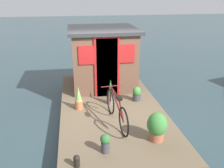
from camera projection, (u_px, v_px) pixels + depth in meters
ground_plane at (111, 119)px, 6.86m from camera, size 60.00×60.00×0.00m
houseboat_deck at (111, 112)px, 6.79m from camera, size 5.48×2.65×0.40m
houseboat_cabin at (103, 57)px, 7.89m from camera, size 2.08×2.10×1.85m
bicycle at (117, 109)px, 5.71m from camera, size 1.72×0.50×0.77m
potted_plant_lavender at (105, 143)px, 4.72m from camera, size 0.19×0.19×0.38m
potted_plant_rosemary at (157, 126)px, 5.07m from camera, size 0.42×0.42×0.62m
potted_plant_ivy at (137, 94)px, 6.97m from camera, size 0.23×0.23×0.41m
potted_plant_thyme at (111, 92)px, 6.72m from camera, size 0.17×0.17×0.70m
potted_plant_basil at (79, 99)px, 6.44m from camera, size 0.20×0.20×0.62m
mooring_bollard at (77, 161)px, 4.36m from camera, size 0.12×0.12×0.23m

